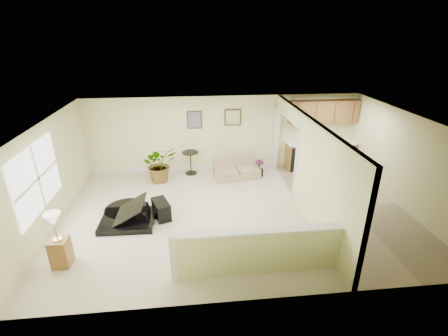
{
  "coord_description": "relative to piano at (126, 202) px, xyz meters",
  "views": [
    {
      "loc": [
        -1.08,
        -7.32,
        4.46
      ],
      "look_at": [
        -0.26,
        0.4,
        1.12
      ],
      "focal_mm": 26.0,
      "sensor_mm": 36.0,
      "label": 1
    }
  ],
  "objects": [
    {
      "name": "floor",
      "position": [
        2.76,
        0.07,
        -0.52
      ],
      "size": [
        9.0,
        9.0,
        0.0
      ],
      "primitive_type": "plane",
      "color": "beige",
      "rests_on": "ground"
    },
    {
      "name": "back_wall",
      "position": [
        2.76,
        3.07,
        0.73
      ],
      "size": [
        9.0,
        0.04,
        2.5
      ],
      "primitive_type": "cube",
      "color": "beige",
      "rests_on": "floor"
    },
    {
      "name": "front_wall",
      "position": [
        2.76,
        -2.93,
        0.73
      ],
      "size": [
        9.0,
        0.04,
        2.5
      ],
      "primitive_type": "cube",
      "color": "beige",
      "rests_on": "floor"
    },
    {
      "name": "left_wall",
      "position": [
        -1.74,
        0.07,
        0.73
      ],
      "size": [
        0.04,
        6.0,
        2.5
      ],
      "primitive_type": "cube",
      "color": "beige",
      "rests_on": "floor"
    },
    {
      "name": "right_wall",
      "position": [
        7.26,
        0.07,
        0.73
      ],
      "size": [
        0.04,
        6.0,
        2.5
      ],
      "primitive_type": "cube",
      "color": "beige",
      "rests_on": "floor"
    },
    {
      "name": "ceiling",
      "position": [
        2.76,
        0.07,
        1.98
      ],
      "size": [
        9.0,
        6.0,
        0.04
      ],
      "primitive_type": "cube",
      "color": "silver",
      "rests_on": "back_wall"
    },
    {
      "name": "kitchen_vinyl",
      "position": [
        5.91,
        0.07,
        -0.51
      ],
      "size": [
        2.7,
        6.0,
        0.01
      ],
      "primitive_type": "cube",
      "color": "tan",
      "rests_on": "floor"
    },
    {
      "name": "interior_partition",
      "position": [
        4.56,
        0.32,
        0.7
      ],
      "size": [
        0.18,
        5.99,
        2.5
      ],
      "color": "beige",
      "rests_on": "floor"
    },
    {
      "name": "pony_half_wall",
      "position": [
        2.84,
        -2.23,
        -0.0
      ],
      "size": [
        3.42,
        0.22,
        1.0
      ],
      "color": "beige",
      "rests_on": "floor"
    },
    {
      "name": "left_window",
      "position": [
        -1.72,
        -0.43,
        0.93
      ],
      "size": [
        0.05,
        2.15,
        1.45
      ],
      "primitive_type": "cube",
      "color": "white",
      "rests_on": "left_wall"
    },
    {
      "name": "wall_art_left",
      "position": [
        1.81,
        3.04,
        1.23
      ],
      "size": [
        0.48,
        0.04,
        0.58
      ],
      "color": "#3E2D16",
      "rests_on": "back_wall"
    },
    {
      "name": "wall_mirror",
      "position": [
        3.06,
        3.04,
        1.28
      ],
      "size": [
        0.55,
        0.04,
        0.55
      ],
      "color": "#3E2D16",
      "rests_on": "back_wall"
    },
    {
      "name": "kitchen_cabinets",
      "position": [
        5.95,
        2.8,
        0.35
      ],
      "size": [
        2.36,
        0.65,
        2.33
      ],
      "color": "olive",
      "rests_on": "floor"
    },
    {
      "name": "piano",
      "position": [
        0.0,
        0.0,
        0.0
      ],
      "size": [
        1.58,
        1.63,
        1.24
      ],
      "rotation": [
        0.0,
        0.0,
        -0.02
      ],
      "color": "black",
      "rests_on": "floor"
    },
    {
      "name": "piano_bench",
      "position": [
        0.84,
        0.05,
        -0.29
      ],
      "size": [
        0.55,
        0.75,
        0.45
      ],
      "primitive_type": "cube",
      "rotation": [
        0.0,
        0.0,
        0.35
      ],
      "color": "black",
      "rests_on": "floor"
    },
    {
      "name": "loveseat",
      "position": [
        3.11,
        2.31,
        -0.22
      ],
      "size": [
        1.52,
        1.02,
        0.79
      ],
      "rotation": [
        0.0,
        0.0,
        0.18
      ],
      "color": "tan",
      "rests_on": "floor"
    },
    {
      "name": "accent_table",
      "position": [
        1.63,
        2.72,
        -0.02
      ],
      "size": [
        0.53,
        0.53,
        0.77
      ],
      "color": "black",
      "rests_on": "floor"
    },
    {
      "name": "palm_plant",
      "position": [
        0.67,
        2.26,
        0.05
      ],
      "size": [
        1.29,
        1.21,
        1.16
      ],
      "color": "black",
      "rests_on": "floor"
    },
    {
      "name": "small_plant",
      "position": [
        3.85,
        2.32,
        -0.29
      ],
      "size": [
        0.38,
        0.38,
        0.55
      ],
      "color": "black",
      "rests_on": "floor"
    },
    {
      "name": "lamp_stand",
      "position": [
        -1.04,
        -1.59,
        -0.01
      ],
      "size": [
        0.37,
        0.37,
        1.21
      ],
      "color": "olive",
      "rests_on": "floor"
    }
  ]
}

